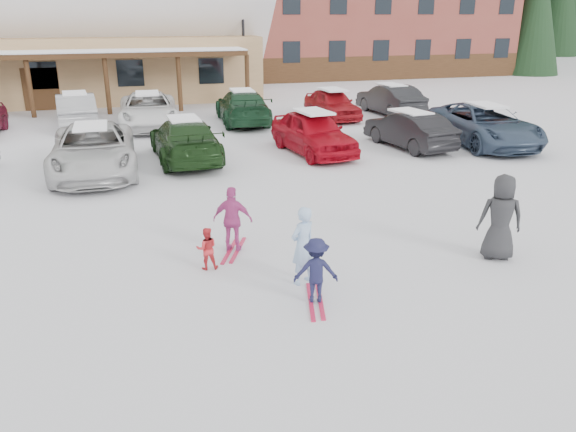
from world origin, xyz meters
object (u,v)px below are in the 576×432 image
object	(u,v)px
child_navy	(316,271)
parked_car_9	(76,110)
parked_car_3	(185,140)
parked_car_13	(390,100)
parked_car_11	(243,107)
parked_car_10	(148,110)
adult_skier	(303,246)
parked_car_5	(409,130)
day_lodge	(8,30)
parked_car_6	(484,125)
parked_car_4	(313,133)
lamp_post	(243,36)
toddler_red	(207,248)
bystander_dark	(501,217)
child_magenta	(233,220)
parked_car_2	(93,150)
parked_car_12	(332,104)

from	to	relation	value
child_navy	parked_car_9	distance (m)	19.26
parked_car_3	parked_car_13	size ratio (longest dim) A/B	1.12
parked_car_11	parked_car_10	bearing A→B (deg)	0.13
adult_skier	parked_car_9	distance (m)	18.50
parked_car_3	parked_car_5	size ratio (longest dim) A/B	1.21
day_lodge	parked_car_13	xyz separation A→B (m)	(19.13, -11.11, -3.20)
day_lodge	adult_skier	xyz separation A→B (m)	(9.29, -28.00, -3.17)
parked_car_6	parked_car_10	world-z (taller)	parked_car_6
parked_car_4	parked_car_9	size ratio (longest dim) A/B	0.99
parked_car_3	lamp_post	bearing A→B (deg)	-112.53
toddler_red	bystander_dark	world-z (taller)	bystander_dark
adult_skier	child_navy	size ratio (longest dim) A/B	1.26
parked_car_6	parked_car_11	xyz separation A→B (m)	(-8.17, 7.01, -0.02)
adult_skier	parked_car_11	world-z (taller)	adult_skier
day_lodge	parked_car_4	bearing A→B (deg)	-54.67
bystander_dark	parked_car_9	xyz separation A→B (m)	(-9.52, 17.75, -0.16)
parked_car_9	day_lodge	bearing A→B (deg)	-74.23
bystander_dark	parked_car_5	size ratio (longest dim) A/B	0.43
parked_car_9	bystander_dark	bearing A→B (deg)	112.34
parked_car_3	parked_car_4	size ratio (longest dim) A/B	1.12
child_magenta	parked_car_9	size ratio (longest dim) A/B	0.32
child_magenta	parked_car_10	bearing A→B (deg)	-62.49
child_navy	parked_car_5	world-z (taller)	parked_car_5
toddler_red	parked_car_3	distance (m)	9.09
child_navy	parked_car_2	size ratio (longest dim) A/B	0.22
parked_car_4	parked_car_11	bearing A→B (deg)	93.21
parked_car_10	parked_car_12	xyz separation A→B (m)	(8.70, -0.19, -0.06)
parked_car_5	parked_car_9	xyz separation A→B (m)	(-12.53, 7.88, 0.06)
parked_car_4	parked_car_13	distance (m)	9.39
day_lodge	bystander_dark	xyz separation A→B (m)	(13.59, -28.01, -3.03)
parked_car_10	parked_car_13	xyz separation A→B (m)	(11.94, 0.13, -0.02)
parked_car_5	parked_car_11	bearing A→B (deg)	-61.89
child_magenta	day_lodge	bearing A→B (deg)	-49.11
child_magenta	parked_car_13	xyz separation A→B (m)	(10.84, 15.03, 0.02)
parked_car_3	parked_car_5	bearing A→B (deg)	174.82
lamp_post	toddler_red	size ratio (longest dim) A/B	7.22
lamp_post	parked_car_13	xyz separation A→B (m)	(6.00, -7.40, -2.86)
child_magenta	parked_car_5	size ratio (longest dim) A/B	0.35
parked_car_2	parked_car_11	size ratio (longest dim) A/B	1.07
adult_skier	toddler_red	distance (m)	2.04
child_magenta	lamp_post	bearing A→B (deg)	-78.90
parked_car_2	parked_car_4	size ratio (longest dim) A/B	1.23
bystander_dark	parked_car_2	xyz separation A→B (m)	(-8.44, 9.28, -0.14)
parked_car_2	parked_car_13	bearing A→B (deg)	27.74
parked_car_3	parked_car_9	bearing A→B (deg)	-64.69
bystander_dark	parked_car_6	world-z (taller)	bystander_dark
parked_car_10	parked_car_3	bearing A→B (deg)	-80.11
toddler_red	parked_car_12	xyz separation A→B (m)	(8.28, 15.44, 0.26)
toddler_red	parked_car_9	bearing A→B (deg)	-73.73
lamp_post	day_lodge	bearing A→B (deg)	164.20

